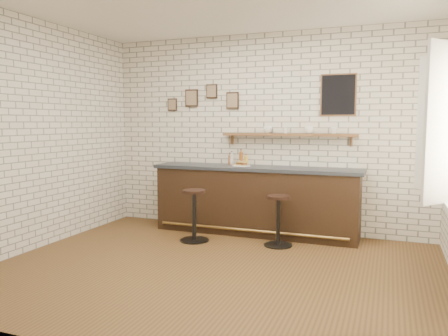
{
  "coord_description": "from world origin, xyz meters",
  "views": [
    {
      "loc": [
        1.82,
        -4.47,
        1.66
      ],
      "look_at": [
        -0.23,
        0.9,
        1.06
      ],
      "focal_mm": 35.0,
      "sensor_mm": 36.0,
      "label": 1
    }
  ],
  "objects": [
    {
      "name": "bar_stool_left",
      "position": [
        -0.71,
        0.99,
        0.39
      ],
      "size": [
        0.4,
        0.4,
        0.73
      ],
      "color": "black",
      "rests_on": "ground"
    },
    {
      "name": "bitters_bottle_white",
      "position": [
        -0.47,
        1.87,
        1.09
      ],
      "size": [
        0.05,
        0.05,
        0.21
      ],
      "color": "beige",
      "rests_on": "bar_counter"
    },
    {
      "name": "shelf_cup_c",
      "position": [
        0.71,
        1.9,
        1.55
      ],
      "size": [
        0.14,
        0.14,
        0.1
      ],
      "primitive_type": "imported",
      "rotation": [
        0.0,
        0.0,
        1.44
      ],
      "color": "white",
      "rests_on": "wall_shelf"
    },
    {
      "name": "bitters_bottle_brown",
      "position": [
        -0.5,
        1.87,
        1.08
      ],
      "size": [
        0.06,
        0.06,
        0.18
      ],
      "color": "brown",
      "rests_on": "bar_counter"
    },
    {
      "name": "potato_chips",
      "position": [
        -0.3,
        1.71,
        1.02
      ],
      "size": [
        0.25,
        0.18,
        0.0
      ],
      "color": "gold",
      "rests_on": "sandwich_plate"
    },
    {
      "name": "bitters_bottle_amber",
      "position": [
        -0.32,
        1.87,
        1.11
      ],
      "size": [
        0.06,
        0.06,
        0.25
      ],
      "color": "brown",
      "rests_on": "bar_counter"
    },
    {
      "name": "shelf_cup_d",
      "position": [
        1.06,
        1.9,
        1.55
      ],
      "size": [
        0.12,
        0.12,
        0.09
      ],
      "primitive_type": "imported",
      "rotation": [
        0.0,
        0.0,
        0.29
      ],
      "color": "white",
      "rests_on": "wall_shelf"
    },
    {
      "name": "shelf_cup_a",
      "position": [
        0.09,
        1.9,
        1.55
      ],
      "size": [
        0.17,
        0.17,
        0.1
      ],
      "primitive_type": "imported",
      "rotation": [
        0.0,
        0.0,
        0.42
      ],
      "color": "white",
      "rests_on": "wall_shelf"
    },
    {
      "name": "condiment_bottle_yellow",
      "position": [
        -0.24,
        1.87,
        1.08
      ],
      "size": [
        0.05,
        0.05,
        0.17
      ],
      "color": "gold",
      "rests_on": "bar_counter"
    },
    {
      "name": "ciabatta_sandwich",
      "position": [
        -0.26,
        1.71,
        1.05
      ],
      "size": [
        0.19,
        0.13,
        0.06
      ],
      "color": "tan",
      "rests_on": "sandwich_plate"
    },
    {
      "name": "sandwich_plate",
      "position": [
        -0.27,
        1.71,
        1.02
      ],
      "size": [
        0.28,
        0.28,
        0.01
      ],
      "primitive_type": "cylinder",
      "color": "white",
      "rests_on": "bar_counter"
    },
    {
      "name": "wall_shelf",
      "position": [
        0.4,
        1.9,
        1.48
      ],
      "size": [
        2.0,
        0.18,
        0.18
      ],
      "color": "brown",
      "rests_on": "ground"
    },
    {
      "name": "bar_counter",
      "position": [
        -0.03,
        1.7,
        0.51
      ],
      "size": [
        3.1,
        0.65,
        1.01
      ],
      "color": "#2F1F11",
      "rests_on": "ground"
    },
    {
      "name": "shelf_cup_b",
      "position": [
        0.36,
        1.9,
        1.54
      ],
      "size": [
        0.13,
        0.13,
        0.08
      ],
      "primitive_type": "imported",
      "rotation": [
        0.0,
        0.0,
        0.83
      ],
      "color": "white",
      "rests_on": "wall_shelf"
    },
    {
      "name": "back_wall_decor",
      "position": [
        0.23,
        1.98,
        2.05
      ],
      "size": [
        2.96,
        0.02,
        0.56
      ],
      "color": "black",
      "rests_on": "ground"
    },
    {
      "name": "bar_stool_right",
      "position": [
        0.45,
        1.17,
        0.37
      ],
      "size": [
        0.38,
        0.38,
        0.69
      ],
      "color": "black",
      "rests_on": "ground"
    },
    {
      "name": "ground",
      "position": [
        0.0,
        0.0,
        0.0
      ],
      "size": [
        5.0,
        5.0,
        0.0
      ],
      "primitive_type": "plane",
      "color": "brown",
      "rests_on": "ground"
    }
  ]
}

